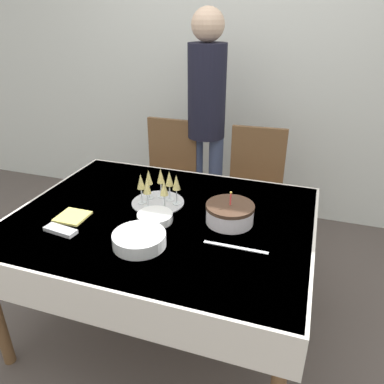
{
  "coord_description": "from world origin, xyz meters",
  "views": [
    {
      "loc": [
        0.69,
        -1.57,
        1.73
      ],
      "look_at": [
        0.14,
        0.09,
        0.87
      ],
      "focal_mm": 35.0,
      "sensor_mm": 36.0,
      "label": 1
    }
  ],
  "objects_px": {
    "dining_chair_far_left": "(168,177)",
    "champagne_tray": "(158,188)",
    "birthday_cake": "(230,213)",
    "plate_stack_main": "(139,239)",
    "plate_stack_dessert": "(155,217)",
    "dining_chair_far_right": "(254,189)",
    "person_standing": "(207,108)",
    "gift_bag": "(9,256)"
  },
  "relations": [
    {
      "from": "birthday_cake",
      "to": "plate_stack_main",
      "type": "height_order",
      "value": "birthday_cake"
    },
    {
      "from": "birthday_cake",
      "to": "plate_stack_main",
      "type": "bearing_deg",
      "value": -135.84
    },
    {
      "from": "person_standing",
      "to": "dining_chair_far_left",
      "type": "bearing_deg",
      "value": -149.18
    },
    {
      "from": "birthday_cake",
      "to": "champagne_tray",
      "type": "bearing_deg",
      "value": 169.86
    },
    {
      "from": "champagne_tray",
      "to": "plate_stack_main",
      "type": "relative_size",
      "value": 1.19
    },
    {
      "from": "person_standing",
      "to": "birthday_cake",
      "type": "bearing_deg",
      "value": -67.2
    },
    {
      "from": "champagne_tray",
      "to": "person_standing",
      "type": "relative_size",
      "value": 0.17
    },
    {
      "from": "dining_chair_far_right",
      "to": "person_standing",
      "type": "distance_m",
      "value": 0.69
    },
    {
      "from": "dining_chair_far_left",
      "to": "birthday_cake",
      "type": "bearing_deg",
      "value": -51.72
    },
    {
      "from": "birthday_cake",
      "to": "person_standing",
      "type": "xyz_separation_m",
      "value": [
        -0.44,
        1.04,
        0.26
      ]
    },
    {
      "from": "person_standing",
      "to": "gift_bag",
      "type": "relative_size",
      "value": 7.24
    },
    {
      "from": "birthday_cake",
      "to": "plate_stack_main",
      "type": "xyz_separation_m",
      "value": [
        -0.34,
        -0.33,
        -0.02
      ]
    },
    {
      "from": "plate_stack_main",
      "to": "gift_bag",
      "type": "height_order",
      "value": "plate_stack_main"
    },
    {
      "from": "dining_chair_far_right",
      "to": "person_standing",
      "type": "relative_size",
      "value": 0.56
    },
    {
      "from": "birthday_cake",
      "to": "plate_stack_dessert",
      "type": "height_order",
      "value": "birthday_cake"
    },
    {
      "from": "birthday_cake",
      "to": "plate_stack_main",
      "type": "relative_size",
      "value": 0.99
    },
    {
      "from": "dining_chair_far_right",
      "to": "plate_stack_dessert",
      "type": "xyz_separation_m",
      "value": [
        -0.35,
        -0.99,
        0.23
      ]
    },
    {
      "from": "plate_stack_main",
      "to": "person_standing",
      "type": "xyz_separation_m",
      "value": [
        -0.09,
        1.37,
        0.28
      ]
    },
    {
      "from": "birthday_cake",
      "to": "person_standing",
      "type": "distance_m",
      "value": 1.15
    },
    {
      "from": "plate_stack_dessert",
      "to": "person_standing",
      "type": "relative_size",
      "value": 0.1
    },
    {
      "from": "birthday_cake",
      "to": "plate_stack_main",
      "type": "distance_m",
      "value": 0.48
    },
    {
      "from": "dining_chair_far_right",
      "to": "plate_stack_dessert",
      "type": "relative_size",
      "value": 5.33
    },
    {
      "from": "champagne_tray",
      "to": "plate_stack_main",
      "type": "xyz_separation_m",
      "value": [
        0.08,
        -0.41,
        -0.06
      ]
    },
    {
      "from": "dining_chair_far_left",
      "to": "birthday_cake",
      "type": "relative_size",
      "value": 3.98
    },
    {
      "from": "plate_stack_main",
      "to": "person_standing",
      "type": "distance_m",
      "value": 1.4
    },
    {
      "from": "dining_chair_far_right",
      "to": "champagne_tray",
      "type": "height_order",
      "value": "dining_chair_far_right"
    },
    {
      "from": "dining_chair_far_right",
      "to": "birthday_cake",
      "type": "height_order",
      "value": "dining_chair_far_right"
    },
    {
      "from": "plate_stack_main",
      "to": "dining_chair_far_right",
      "type": "bearing_deg",
      "value": 74.8
    },
    {
      "from": "dining_chair_far_left",
      "to": "champagne_tray",
      "type": "xyz_separation_m",
      "value": [
        0.27,
        -0.81,
        0.31
      ]
    },
    {
      "from": "birthday_cake",
      "to": "person_standing",
      "type": "height_order",
      "value": "person_standing"
    },
    {
      "from": "dining_chair_far_left",
      "to": "dining_chair_far_right",
      "type": "bearing_deg",
      "value": -0.01
    },
    {
      "from": "plate_stack_main",
      "to": "gift_bag",
      "type": "distance_m",
      "value": 1.49
    },
    {
      "from": "plate_stack_main",
      "to": "gift_bag",
      "type": "relative_size",
      "value": 1.02
    },
    {
      "from": "plate_stack_dessert",
      "to": "dining_chair_far_left",
      "type": "bearing_deg",
      "value": 108.45
    },
    {
      "from": "person_standing",
      "to": "plate_stack_main",
      "type": "bearing_deg",
      "value": -86.18
    },
    {
      "from": "dining_chair_far_left",
      "to": "champagne_tray",
      "type": "relative_size",
      "value": 3.31
    },
    {
      "from": "dining_chair_far_left",
      "to": "dining_chair_far_right",
      "type": "xyz_separation_m",
      "value": [
        0.68,
        -0.0,
        0.0
      ]
    },
    {
      "from": "dining_chair_far_left",
      "to": "plate_stack_main",
      "type": "height_order",
      "value": "dining_chair_far_left"
    },
    {
      "from": "plate_stack_main",
      "to": "person_standing",
      "type": "relative_size",
      "value": 0.14
    },
    {
      "from": "dining_chair_far_left",
      "to": "plate_stack_dessert",
      "type": "relative_size",
      "value": 5.33
    },
    {
      "from": "dining_chair_far_right",
      "to": "plate_stack_main",
      "type": "relative_size",
      "value": 3.95
    },
    {
      "from": "plate_stack_main",
      "to": "plate_stack_dessert",
      "type": "bearing_deg",
      "value": 95.28
    }
  ]
}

